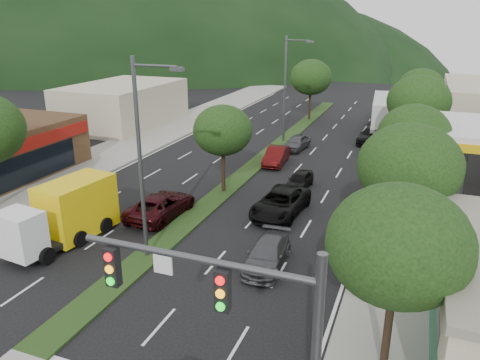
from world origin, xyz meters
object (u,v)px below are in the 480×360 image
at_px(car_queue_d, 281,203).
at_px(car_queue_f, 371,135).
at_px(car_queue_a, 300,180).
at_px(tree_med_near, 223,130).
at_px(streetlight_near, 143,152).
at_px(motorhome, 386,115).
at_px(streetlight_mid, 287,84).
at_px(car_queue_e, 297,142).
at_px(traffic_signal, 250,332).
at_px(tree_r_d, 419,102).
at_px(tree_r_e, 421,88).
at_px(tree_r_a, 398,245).
at_px(suv_maroon, 161,205).
at_px(car_queue_b, 267,254).
at_px(car_queue_c, 276,156).
at_px(box_truck, 66,214).
at_px(tree_r_b, 409,167).
at_px(tree_r_c, 414,134).
at_px(tree_med_far, 311,77).

relative_size(car_queue_d, car_queue_f, 1.09).
bearing_deg(car_queue_a, car_queue_f, 78.70).
distance_m(tree_med_near, streetlight_near, 10.07).
bearing_deg(motorhome, car_queue_f, -106.70).
distance_m(streetlight_mid, car_queue_e, 5.68).
height_order(traffic_signal, tree_r_d, tree_r_d).
height_order(tree_r_d, tree_r_e, tree_r_d).
relative_size(tree_r_a, car_queue_f, 1.32).
xyz_separation_m(suv_maroon, car_queue_f, (9.99, 22.96, -0.01)).
relative_size(traffic_signal, suv_maroon, 1.31).
relative_size(streetlight_mid, car_queue_b, 2.31).
bearing_deg(car_queue_f, car_queue_a, -97.10).
height_order(traffic_signal, car_queue_c, traffic_signal).
height_order(suv_maroon, box_truck, box_truck).
bearing_deg(car_queue_b, car_queue_d, 96.90).
xyz_separation_m(streetlight_near, car_queue_a, (4.55, 12.72, -4.97)).
distance_m(tree_r_a, car_queue_e, 28.85).
xyz_separation_m(tree_r_b, streetlight_near, (-11.79, -4.00, 0.55)).
xyz_separation_m(tree_r_c, motorhome, (-3.00, 19.92, -2.73)).
relative_size(tree_r_d, car_queue_c, 1.65).
distance_m(tree_r_c, streetlight_mid, 17.57).
height_order(traffic_signal, car_queue_f, traffic_signal).
bearing_deg(car_queue_b, tree_r_c, 56.92).
height_order(car_queue_b, car_queue_f, car_queue_f).
xyz_separation_m(tree_med_far, car_queue_a, (4.75, -23.28, -4.40)).
xyz_separation_m(car_queue_f, box_truck, (-13.11, -27.57, 0.78)).
xyz_separation_m(car_queue_e, motorhome, (7.06, 9.21, 1.34)).
distance_m(car_queue_d, motorhome, 24.60).
height_order(suv_maroon, car_queue_e, suv_maroon).
xyz_separation_m(tree_r_d, tree_med_near, (-12.00, -12.00, -0.75)).
bearing_deg(car_queue_a, tree_r_e, 70.60).
bearing_deg(traffic_signal, car_queue_d, 103.74).
xyz_separation_m(tree_r_b, car_queue_d, (-7.19, 3.72, -4.28)).
relative_size(car_queue_b, car_queue_c, 1.00).
bearing_deg(streetlight_mid, tree_r_e, 30.69).
height_order(tree_r_c, car_queue_e, tree_r_c).
bearing_deg(car_queue_f, car_queue_c, -117.93).
distance_m(tree_r_e, box_truck, 36.28).
height_order(tree_r_e, tree_med_far, tree_med_far).
distance_m(tree_r_e, motorhome, 4.16).
xyz_separation_m(car_queue_c, car_queue_e, (0.44, 5.00, -0.04)).
bearing_deg(tree_r_a, car_queue_b, 138.25).
distance_m(tree_med_far, streetlight_mid, 11.02).
xyz_separation_m(tree_r_d, streetlight_mid, (-11.79, 3.00, 0.40)).
height_order(tree_r_b, streetlight_near, streetlight_near).
height_order(tree_r_b, box_truck, tree_r_b).
bearing_deg(box_truck, tree_r_e, -111.35).
distance_m(tree_med_far, car_queue_e, 14.10).
relative_size(traffic_signal, tree_med_far, 1.01).
bearing_deg(tree_med_far, traffic_signal, -78.78).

